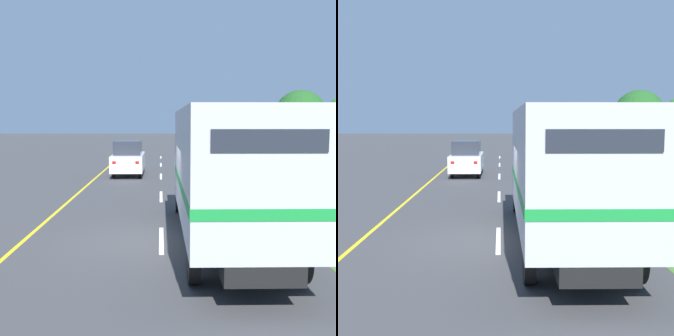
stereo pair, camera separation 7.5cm
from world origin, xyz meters
The scene contains 11 objects.
ground_plane centered at (0.00, 0.00, 0.00)m, with size 200.00×200.00×0.00m, color #3D3D3F.
edge_line_yellow centered at (-3.70, 9.05, 0.00)m, with size 0.12×49.96×0.01m, color yellow.
centre_dash_near centered at (0.00, 0.17, 0.00)m, with size 0.12×2.60×0.01m, color white.
centre_dash_mid_a centered at (0.00, 6.77, 0.00)m, with size 0.12×2.60×0.01m, color white.
centre_dash_mid_b centered at (0.00, 13.37, 0.00)m, with size 0.12×2.60×0.01m, color white.
centre_dash_far centered at (0.00, 19.97, 0.00)m, with size 0.12×2.60×0.01m, color white.
centre_dash_farthest centered at (0.00, 26.57, 0.00)m, with size 0.12×2.60×0.01m, color white.
horse_trailer_truck centered at (1.68, -0.27, 1.96)m, with size 2.48×8.91×3.48m.
lead_car_white centered at (-1.92, 13.91, 1.03)m, with size 1.80×4.19×2.06m.
highway_sign centered at (5.92, 7.09, 1.59)m, with size 1.81×0.09×2.57m.
roadside_tree_mid centered at (9.32, 17.23, 3.55)m, with size 3.43×3.43×5.27m.
Camera 2 is at (0.06, -10.93, 3.19)m, focal length 45.00 mm.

